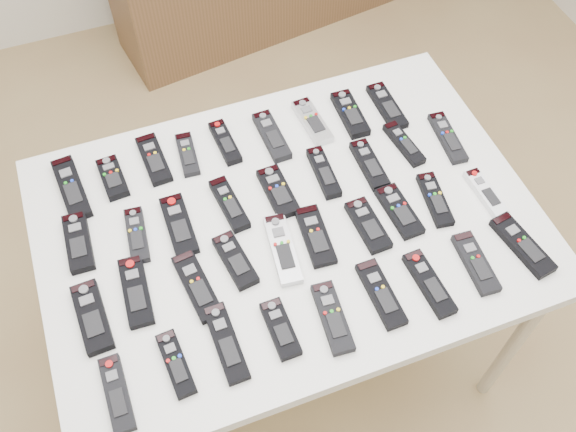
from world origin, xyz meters
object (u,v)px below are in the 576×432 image
object	(u,v)px
remote_29	(176,364)
remote_31	(280,329)
remote_14	(324,172)
remote_26	(435,199)
remote_27	(485,193)
remote_34	(429,284)
remote_16	(404,144)
remote_2	(154,159)
remote_33	(381,294)
remote_21	(235,260)
remote_23	(315,236)
remote_8	(387,106)
remote_24	(368,225)
remote_36	(522,245)
remote_7	(350,114)
remote_12	(229,204)
remote_30	(226,343)
remote_11	(179,225)
remote_35	(476,263)
remote_25	(399,211)
remote_17	(448,138)
remote_18	(92,317)
remote_32	(332,318)
remote_0	(72,188)
remote_10	(137,235)
remote_13	(278,192)
remote_20	(197,286)
remote_22	(283,249)
remote_5	(272,136)
remote_28	(117,394)
table	(288,233)
remote_19	(136,291)
remote_1	(113,178)
remote_9	(78,242)
remote_6	(312,122)
remote_15	(369,165)

from	to	relation	value
remote_29	remote_31	distance (m)	0.24
remote_14	remote_26	xyz separation A→B (m)	(0.24, -0.18, -0.00)
remote_27	remote_34	size ratio (longest dim) A/B	0.88
remote_29	remote_16	bearing A→B (deg)	23.59
remote_2	remote_33	xyz separation A→B (m)	(0.40, -0.58, 0.00)
remote_21	remote_27	xyz separation A→B (m)	(0.67, -0.03, -0.00)
remote_23	remote_27	distance (m)	0.46
remote_8	remote_24	xyz separation A→B (m)	(-0.22, -0.36, 0.00)
remote_34	remote_29	bearing A→B (deg)	175.70
remote_24	remote_36	xyz separation A→B (m)	(0.33, -0.19, 0.00)
remote_24	remote_31	distance (m)	0.36
remote_7	remote_31	world-z (taller)	same
remote_21	remote_29	world-z (taller)	remote_21
remote_12	remote_14	distance (m)	0.27
remote_31	remote_36	size ratio (longest dim) A/B	0.77
remote_26	remote_30	xyz separation A→B (m)	(-0.62, -0.19, 0.00)
remote_11	remote_35	distance (m)	0.73
remote_33	remote_25	bearing A→B (deg)	52.98
remote_11	remote_17	xyz separation A→B (m)	(0.77, 0.02, -0.00)
remote_12	remote_18	xyz separation A→B (m)	(-0.39, -0.19, 0.00)
remote_33	remote_32	bearing A→B (deg)	-173.51
remote_0	remote_34	bearing A→B (deg)	-43.04
remote_10	remote_13	size ratio (longest dim) A/B	0.99
remote_8	remote_24	bearing A→B (deg)	-121.96
remote_8	remote_20	world-z (taller)	same
remote_34	remote_35	bearing A→B (deg)	2.13
remote_13	remote_22	bearing A→B (deg)	-108.40
remote_5	remote_12	size ratio (longest dim) A/B	1.06
remote_28	remote_21	bearing A→B (deg)	33.31
remote_30	remote_26	bearing A→B (deg)	15.94
remote_17	remote_29	xyz separation A→B (m)	(-0.87, -0.38, 0.00)
remote_8	remote_16	distance (m)	0.15
remote_29	remote_33	size ratio (longest dim) A/B	0.87
remote_22	remote_32	size ratio (longest dim) A/B	1.12
table	remote_11	distance (m)	0.28
remote_0	remote_19	distance (m)	0.37
remote_24	remote_8	bearing A→B (deg)	55.60
remote_8	remote_19	bearing A→B (deg)	-157.44
remote_19	remote_2	bearing A→B (deg)	73.67
remote_1	remote_9	xyz separation A→B (m)	(-0.12, -0.17, 0.00)
table	remote_28	distance (m)	0.58
remote_9	remote_21	world-z (taller)	same
remote_11	remote_29	world-z (taller)	same
remote_6	remote_14	world-z (taller)	same
remote_7	remote_1	bearing A→B (deg)	-178.75
remote_17	remote_24	xyz separation A→B (m)	(-0.33, -0.19, 0.00)
remote_12	remote_16	world-z (taller)	remote_12
remote_7	remote_15	bearing A→B (deg)	-96.02
remote_21	remote_17	bearing A→B (deg)	6.26
remote_12	remote_27	bearing A→B (deg)	-23.22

